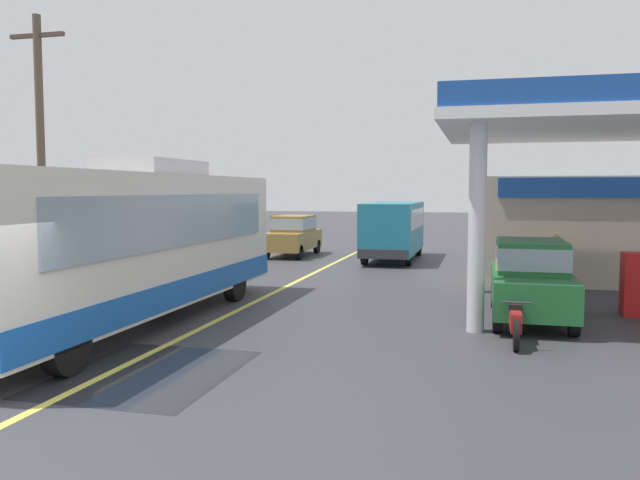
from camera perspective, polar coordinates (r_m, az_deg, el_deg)
name	(u,v)px	position (r m, az deg, el deg)	size (l,w,h in m)	color
ground	(343,259)	(27.83, 2.09, -1.67)	(120.00, 120.00, 0.00)	#38383D
lane_divider_stripe	(314,273)	(23.00, -0.55, -2.95)	(0.16, 50.00, 0.01)	#D8CC4C
wet_puddle_patch	(149,373)	(11.01, -15.02, -11.35)	(2.71, 3.46, 0.01)	#26282D
coach_bus_main	(132,247)	(14.79, -16.42, -0.58)	(2.60, 11.04, 3.69)	silver
gas_station_roadside	(607,202)	(20.89, 24.22, 3.12)	(9.10, 11.95, 5.10)	#194799
car_at_pump	(531,276)	(15.48, 18.25, -3.03)	(1.70, 4.20, 1.82)	#1E602D
minibus_opposing_lane	(394,226)	(27.37, 6.57, 1.29)	(2.04, 6.13, 2.44)	teal
motorcycle_parked_forecourt	(515,321)	(13.06, 16.96, -6.90)	(0.55, 1.80, 0.92)	black
pedestrian_near_pump	(556,259)	(20.34, 20.26, -1.57)	(0.55, 0.22, 1.66)	#33333F
pedestrian_by_shop	(508,278)	(15.51, 16.37, -3.28)	(0.55, 0.22, 1.66)	#33333F
car_trailing_behind_bus	(293,233)	(29.06, -2.42, 0.59)	(1.70, 4.20, 1.82)	olive
utility_pole_roadside	(41,148)	(20.95, -23.61, 7.55)	(1.80, 0.24, 8.11)	brown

